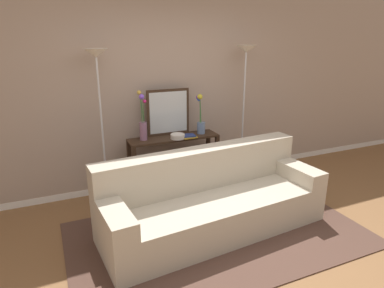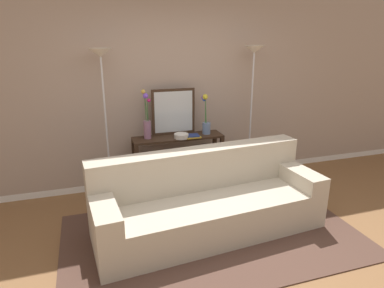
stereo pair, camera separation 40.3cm
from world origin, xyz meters
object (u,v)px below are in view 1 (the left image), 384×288
at_px(floor_lamp_left, 98,85).
at_px(fruit_bowl, 178,136).
at_px(floor_lamp_right, 245,76).
at_px(vase_tall_flowers, 143,124).
at_px(book_stack, 189,136).
at_px(book_row_under_console, 150,190).
at_px(console_table, 174,154).
at_px(vase_short_flowers, 201,119).
at_px(couch, 212,203).
at_px(wall_mirror, 168,112).

distance_m(floor_lamp_left, fruit_bowl, 1.20).
relative_size(floor_lamp_right, vase_tall_flowers, 3.01).
relative_size(book_stack, book_row_under_console, 0.70).
bearing_deg(console_table, floor_lamp_left, -179.99).
bearing_deg(vase_short_flowers, floor_lamp_left, -179.76).
distance_m(console_table, book_stack, 0.33).
relative_size(vase_tall_flowers, book_row_under_console, 2.32).
xyz_separation_m(floor_lamp_right, vase_short_flowers, (-0.68, 0.01, -0.55)).
xyz_separation_m(vase_short_flowers, book_row_under_console, (-0.76, -0.01, -0.94)).
bearing_deg(couch, book_stack, 81.43).
relative_size(floor_lamp_left, floor_lamp_right, 0.99).
xyz_separation_m(console_table, floor_lamp_left, (-0.94, -0.00, 1.00)).
xyz_separation_m(floor_lamp_right, vase_tall_flowers, (-1.50, 0.03, -0.54)).
height_order(couch, book_stack, couch).
height_order(floor_lamp_left, vase_short_flowers, floor_lamp_left).
bearing_deg(book_stack, console_table, 149.76).
relative_size(floor_lamp_right, book_row_under_console, 6.96).
relative_size(couch, floor_lamp_left, 1.31).
xyz_separation_m(vase_tall_flowers, fruit_bowl, (0.43, -0.12, -0.18)).
bearing_deg(book_row_under_console, floor_lamp_right, -0.01).
xyz_separation_m(vase_tall_flowers, book_stack, (0.59, -0.13, -0.20)).
distance_m(couch, fruit_bowl, 1.13).
distance_m(floor_lamp_left, book_row_under_console, 1.58).
bearing_deg(fruit_bowl, vase_tall_flowers, 164.11).
xyz_separation_m(wall_mirror, book_stack, (0.20, -0.24, -0.30)).
distance_m(floor_lamp_right, book_row_under_console, 2.07).
bearing_deg(book_stack, vase_tall_flowers, 167.40).
relative_size(console_table, floor_lamp_left, 0.63).
bearing_deg(book_row_under_console, console_table, -0.00).
xyz_separation_m(vase_short_flowers, fruit_bowl, (-0.38, -0.10, -0.18)).
distance_m(floor_lamp_right, vase_short_flowers, 0.88).
xyz_separation_m(fruit_bowl, book_row_under_console, (-0.38, 0.09, -0.76)).
relative_size(couch, book_row_under_console, 9.07).
relative_size(floor_lamp_left, book_stack, 9.92).
distance_m(couch, vase_short_flowers, 1.35).
xyz_separation_m(console_table, book_stack, (0.18, -0.10, 0.26)).
height_order(couch, vase_tall_flowers, vase_tall_flowers).
xyz_separation_m(fruit_bowl, book_stack, (0.16, -0.01, -0.02)).
relative_size(console_table, fruit_bowl, 6.34).
bearing_deg(wall_mirror, vase_short_flowers, -16.66).
xyz_separation_m(couch, console_table, (-0.03, 1.11, 0.22)).
height_order(console_table, fruit_bowl, fruit_bowl).
distance_m(vase_tall_flowers, book_row_under_console, 0.94).
xyz_separation_m(wall_mirror, vase_tall_flowers, (-0.39, -0.10, -0.10)).
bearing_deg(fruit_bowl, couch, -89.66).
height_order(floor_lamp_right, vase_short_flowers, floor_lamp_right).
bearing_deg(vase_tall_flowers, vase_short_flowers, -1.66).
bearing_deg(fruit_bowl, book_stack, -3.17).
relative_size(couch, book_stack, 13.03).
bearing_deg(vase_tall_flowers, book_row_under_console, -30.36).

